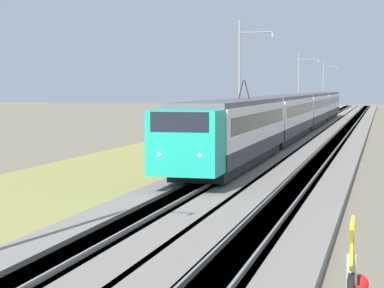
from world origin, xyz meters
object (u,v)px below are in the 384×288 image
object	(u,v)px
passenger_train	(298,111)
catenary_mast_distant	(324,86)
catenary_mast_far	(299,87)
catenary_mast_mid	(240,83)

from	to	relation	value
passenger_train	catenary_mast_distant	world-z (taller)	catenary_mast_distant
catenary_mast_distant	catenary_mast_far	bearing A→B (deg)	-180.00
catenary_mast_far	catenary_mast_distant	distance (m)	39.90
catenary_mast_mid	catenary_mast_far	size ratio (longest dim) A/B	1.06
catenary_mast_far	catenary_mast_distant	size ratio (longest dim) A/B	0.98
passenger_train	catenary_mast_mid	distance (m)	16.42
catenary_mast_mid	catenary_mast_far	bearing A→B (deg)	-0.00
catenary_mast_far	catenary_mast_distant	bearing A→B (deg)	0.00
catenary_mast_far	passenger_train	bearing A→B (deg)	-174.07
passenger_train	catenary_mast_far	bearing A→B (deg)	-174.07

